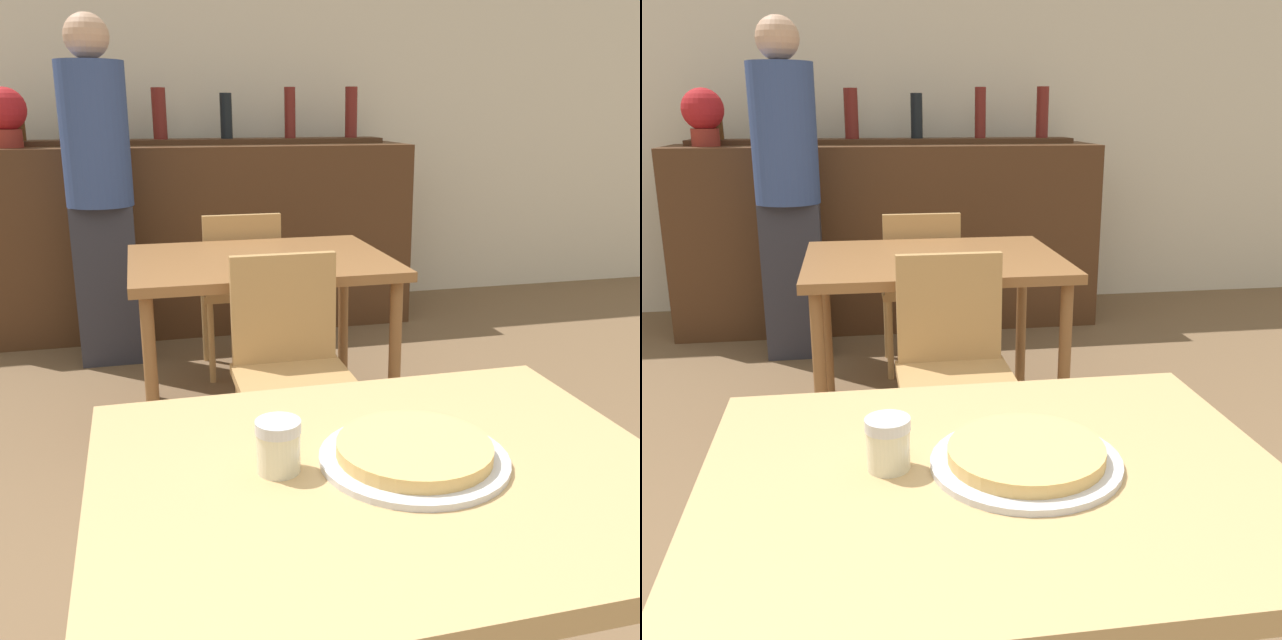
{
  "view_description": "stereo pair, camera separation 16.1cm",
  "coord_description": "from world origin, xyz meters",
  "views": [
    {
      "loc": [
        -0.37,
        -1.02,
        1.34
      ],
      "look_at": [
        0.03,
        0.55,
        0.86
      ],
      "focal_mm": 40.0,
      "sensor_mm": 36.0,
      "label": 1
    },
    {
      "loc": [
        -0.22,
        -1.05,
        1.34
      ],
      "look_at": [
        0.03,
        0.55,
        0.86
      ],
      "focal_mm": 40.0,
      "sensor_mm": 36.0,
      "label": 2
    }
  ],
  "objects": [
    {
      "name": "wall_back",
      "position": [
        0.0,
        3.96,
        1.4
      ],
      "size": [
        8.0,
        0.05,
        2.8
      ],
      "color": "silver",
      "rests_on": "ground_plane"
    },
    {
      "name": "dining_table_near",
      "position": [
        0.0,
        0.0,
        0.67
      ],
      "size": [
        0.98,
        0.78,
        0.76
      ],
      "color": "tan",
      "rests_on": "ground_plane"
    },
    {
      "name": "dining_table_far",
      "position": [
        0.11,
        1.91,
        0.66
      ],
      "size": [
        1.08,
        0.87,
        0.74
      ],
      "color": "brown",
      "rests_on": "ground_plane"
    },
    {
      "name": "bar_counter",
      "position": [
        0.0,
        3.46,
        0.57
      ],
      "size": [
        2.6,
        0.56,
        1.13
      ],
      "color": "#4C2D19",
      "rests_on": "ground_plane"
    },
    {
      "name": "bar_back_shelf",
      "position": [
        0.02,
        3.6,
        1.21
      ],
      "size": [
        2.39,
        0.24,
        0.35
      ],
      "color": "#4C2D19",
      "rests_on": "bar_counter"
    },
    {
      "name": "chair_far_side_front",
      "position": [
        0.11,
        1.3,
        0.5
      ],
      "size": [
        0.4,
        0.4,
        0.85
      ],
      "color": "tan",
      "rests_on": "ground_plane"
    },
    {
      "name": "chair_far_side_back",
      "position": [
        0.11,
        2.51,
        0.5
      ],
      "size": [
        0.4,
        0.4,
        0.85
      ],
      "rotation": [
        0.0,
        0.0,
        3.14
      ],
      "color": "tan",
      "rests_on": "ground_plane"
    },
    {
      "name": "pizza_tray",
      "position": [
        0.05,
        0.01,
        0.78
      ],
      "size": [
        0.33,
        0.33,
        0.04
      ],
      "color": "silver",
      "rests_on": "dining_table_near"
    },
    {
      "name": "cheese_shaker",
      "position": [
        -0.18,
        0.04,
        0.81
      ],
      "size": [
        0.08,
        0.08,
        0.09
      ],
      "color": "beige",
      "rests_on": "dining_table_near"
    },
    {
      "name": "person_standing",
      "position": [
        -0.56,
        2.88,
        0.98
      ],
      "size": [
        0.34,
        0.34,
        1.79
      ],
      "color": "#2D2D38",
      "rests_on": "ground_plane"
    },
    {
      "name": "potted_plant",
      "position": [
        -1.05,
        3.41,
        1.32
      ],
      "size": [
        0.24,
        0.24,
        0.33
      ],
      "color": "maroon",
      "rests_on": "bar_counter"
    }
  ]
}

